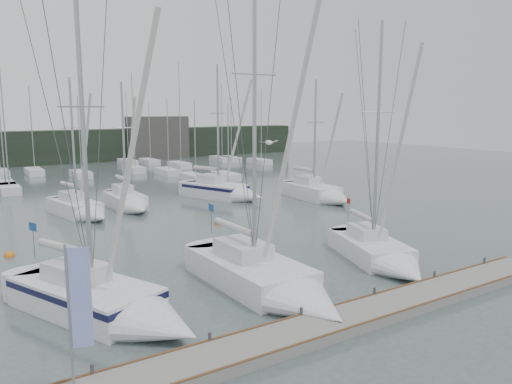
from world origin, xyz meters
TOP-DOWN VIEW (x-y plane):
  - ground at (0.00, 0.00)m, footprint 160.00×160.00m
  - dock at (0.00, -5.00)m, footprint 24.00×2.00m
  - far_treeline at (0.00, 62.00)m, footprint 90.00×4.00m
  - far_building_right at (18.00, 60.00)m, footprint 10.00×3.00m
  - mast_forest at (2.36, 45.06)m, footprint 50.92×25.88m
  - sailboat_near_left at (-8.00, 0.19)m, footprint 6.40×9.80m
  - sailboat_near_center at (-1.21, -1.22)m, footprint 3.37×10.57m
  - sailboat_near_right at (6.20, -0.74)m, footprint 5.22×8.58m
  - sailboat_mid_b at (-4.16, 20.36)m, footprint 3.75×7.74m
  - sailboat_mid_c at (-0.18, 21.19)m, footprint 2.47×6.92m
  - sailboat_mid_d at (9.18, 21.26)m, footprint 5.75×8.96m
  - sailboat_mid_e at (15.86, 15.73)m, footprint 3.16×8.86m
  - buoy_b at (3.58, 12.87)m, footprint 0.63×0.63m
  - buoy_c at (-10.33, 12.17)m, footprint 0.60×0.60m
  - dock_banner at (-10.51, -4.86)m, footprint 0.62×0.27m
  - seagull at (-1.00, -0.32)m, footprint 1.04×0.48m

SIDE VIEW (x-z plane):
  - ground at x=0.00m, z-range 0.00..0.00m
  - buoy_b at x=3.58m, z-range -0.32..0.32m
  - buoy_c at x=-10.33m, z-range -0.30..0.30m
  - dock at x=0.00m, z-range 0.00..0.40m
  - mast_forest at x=2.36m, z-range -6.89..7.83m
  - sailboat_near_right at x=6.20m, z-range -6.36..7.38m
  - sailboat_mid_b at x=-4.16m, z-range -5.16..6.25m
  - sailboat_mid_c at x=-0.18m, z-range -5.03..6.18m
  - sailboat_near_center at x=-1.21m, z-range -7.77..8.94m
  - sailboat_mid_e at x=15.86m, z-range -5.28..6.48m
  - sailboat_near_left at x=-8.00m, z-range -6.47..7.71m
  - sailboat_mid_d at x=9.18m, z-range -5.94..7.26m
  - far_treeline at x=0.00m, z-range 0.00..5.00m
  - dock_banner at x=-10.51m, z-range 0.79..5.11m
  - far_building_right at x=18.00m, z-range 0.00..7.00m
  - seagull at x=-1.00m, z-range 6.73..6.94m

